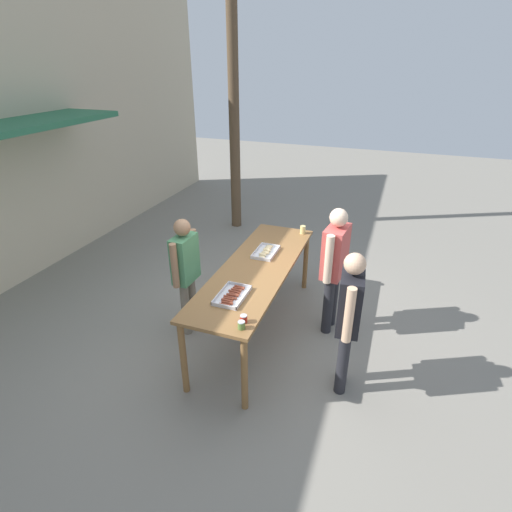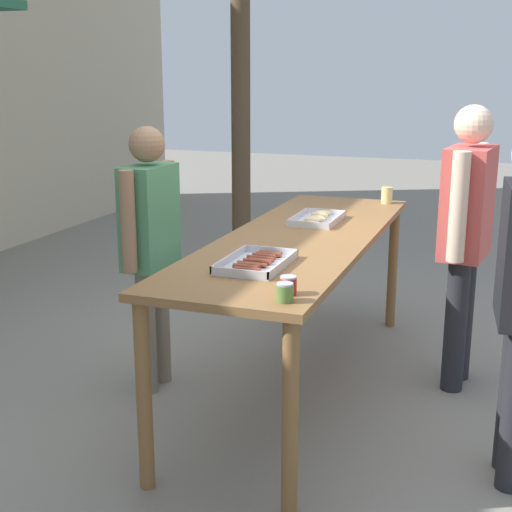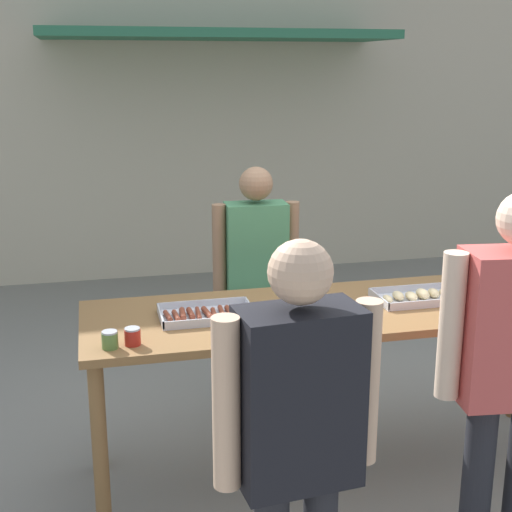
% 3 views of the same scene
% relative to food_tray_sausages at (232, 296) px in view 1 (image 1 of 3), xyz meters
% --- Properties ---
extents(ground_plane, '(24.00, 24.00, 0.00)m').
position_rel_food_tray_sausages_xyz_m(ground_plane, '(0.72, -0.01, -0.95)').
color(ground_plane, gray).
extents(serving_table, '(2.65, 0.81, 0.94)m').
position_rel_food_tray_sausages_xyz_m(serving_table, '(0.72, -0.01, -0.11)').
color(serving_table, brown).
rests_on(serving_table, ground).
extents(food_tray_sausages, '(0.46, 0.28, 0.04)m').
position_rel_food_tray_sausages_xyz_m(food_tray_sausages, '(0.00, 0.00, 0.00)').
color(food_tray_sausages, silver).
rests_on(food_tray_sausages, serving_table).
extents(food_tray_buns, '(0.43, 0.27, 0.06)m').
position_rel_food_tray_sausages_xyz_m(food_tray_buns, '(1.12, -0.00, 0.01)').
color(food_tray_buns, silver).
rests_on(food_tray_buns, serving_table).
extents(condiment_jar_mustard, '(0.07, 0.07, 0.08)m').
position_rel_food_tray_sausages_xyz_m(condiment_jar_mustard, '(-0.47, -0.30, 0.02)').
color(condiment_jar_mustard, '#567A38').
rests_on(condiment_jar_mustard, serving_table).
extents(condiment_jar_ketchup, '(0.07, 0.07, 0.08)m').
position_rel_food_tray_sausages_xyz_m(condiment_jar_ketchup, '(-0.37, -0.28, 0.02)').
color(condiment_jar_ketchup, '#B22319').
rests_on(condiment_jar_ketchup, serving_table).
extents(beer_cup, '(0.08, 0.08, 0.12)m').
position_rel_food_tray_sausages_xyz_m(beer_cup, '(1.91, -0.29, 0.04)').
color(beer_cup, '#DBC67A').
rests_on(beer_cup, serving_table).
extents(person_server_behind_table, '(0.53, 0.22, 1.55)m').
position_rel_food_tray_sausages_xyz_m(person_server_behind_table, '(0.44, 0.81, -0.02)').
color(person_server_behind_table, '#756B5B').
rests_on(person_server_behind_table, ground).
extents(person_customer_holding_hotdog, '(0.58, 0.26, 1.61)m').
position_rel_food_tray_sausages_xyz_m(person_customer_holding_hotdog, '(0.11, -1.21, 0.01)').
color(person_customer_holding_hotdog, '#232328').
rests_on(person_customer_holding_hotdog, ground).
extents(person_customer_with_cup, '(0.62, 0.29, 1.67)m').
position_rel_food_tray_sausages_xyz_m(person_customer_with_cup, '(1.10, -0.89, 0.04)').
color(person_customer_with_cup, '#232328').
rests_on(person_customer_with_cup, ground).
extents(utility_pole, '(1.10, 0.20, 6.56)m').
position_rel_food_tray_sausages_xyz_m(utility_pole, '(3.98, 1.62, 2.43)').
color(utility_pole, brown).
rests_on(utility_pole, ground).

